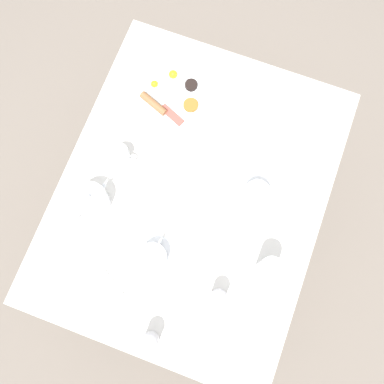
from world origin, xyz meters
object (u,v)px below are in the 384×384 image
(water_glass_tall, at_px, (268,269))
(pepper_grinder, at_px, (218,297))
(salt_grinder, at_px, (150,340))
(creamer_jug, at_px, (122,154))
(knife_by_plate, at_px, (182,192))
(napkin_folded, at_px, (102,290))
(teacup_with_saucer_right, at_px, (153,257))
(spoon_for_tea, at_px, (250,86))
(fork_by_plate, at_px, (300,155))
(teacup_with_saucer_left, at_px, (256,195))
(teapot_near, at_px, (91,201))
(breakfast_plate, at_px, (172,96))

(water_glass_tall, height_order, pepper_grinder, water_glass_tall)
(salt_grinder, bearing_deg, creamer_jug, 120.93)
(creamer_jug, relative_size, knife_by_plate, 0.52)
(salt_grinder, distance_m, napkin_folded, 0.23)
(teacup_with_saucer_right, xyz_separation_m, spoon_for_tea, (0.10, 0.71, -0.03))
(napkin_folded, bearing_deg, salt_grinder, -22.36)
(spoon_for_tea, bearing_deg, creamer_jug, -128.87)
(water_glass_tall, xyz_separation_m, napkin_folded, (-0.48, -0.25, -0.07))
(salt_grinder, relative_size, fork_by_plate, 0.71)
(salt_grinder, distance_m, knife_by_plate, 0.50)
(teacup_with_saucer_left, xyz_separation_m, spoon_for_tea, (-0.15, 0.39, -0.03))
(teapot_near, height_order, teacup_with_saucer_right, teapot_near)
(pepper_grinder, distance_m, salt_grinder, 0.25)
(teacup_with_saucer_left, distance_m, creamer_jug, 0.48)
(fork_by_plate, distance_m, knife_by_plate, 0.44)
(breakfast_plate, height_order, water_glass_tall, water_glass_tall)
(breakfast_plate, relative_size, teapot_near, 1.55)
(breakfast_plate, relative_size, fork_by_plate, 1.86)
(breakfast_plate, xyz_separation_m, pepper_grinder, (0.40, -0.62, 0.05))
(water_glass_tall, height_order, creamer_jug, water_glass_tall)
(teacup_with_saucer_right, bearing_deg, salt_grinder, -70.38)
(salt_grinder, height_order, napkin_folded, salt_grinder)
(knife_by_plate, bearing_deg, salt_grinder, -80.76)
(breakfast_plate, relative_size, napkin_folded, 1.85)
(teapot_near, relative_size, water_glass_tall, 1.24)
(breakfast_plate, relative_size, water_glass_tall, 1.93)
(teacup_with_saucer_right, distance_m, salt_grinder, 0.26)
(breakfast_plate, distance_m, teacup_with_saucer_left, 0.48)
(breakfast_plate, height_order, teapot_near, teapot_near)
(teapot_near, relative_size, creamer_jug, 2.32)
(water_glass_tall, relative_size, knife_by_plate, 0.98)
(knife_by_plate, height_order, spoon_for_tea, same)
(salt_grinder, bearing_deg, water_glass_tall, 50.65)
(pepper_grinder, xyz_separation_m, knife_by_plate, (-0.23, 0.29, -0.06))
(fork_by_plate, bearing_deg, napkin_folded, -125.02)
(teacup_with_saucer_left, bearing_deg, water_glass_tall, -64.46)
(breakfast_plate, distance_m, water_glass_tall, 0.71)
(water_glass_tall, bearing_deg, teapot_near, 178.95)
(teacup_with_saucer_left, height_order, knife_by_plate, teacup_with_saucer_left)
(water_glass_tall, distance_m, napkin_folded, 0.54)
(breakfast_plate, xyz_separation_m, water_glass_tall, (0.51, -0.48, 0.07))
(water_glass_tall, height_order, napkin_folded, water_glass_tall)
(breakfast_plate, distance_m, salt_grinder, 0.85)
(teapot_near, bearing_deg, fork_by_plate, -38.27)
(spoon_for_tea, bearing_deg, fork_by_plate, -37.59)
(teacup_with_saucer_left, xyz_separation_m, water_glass_tall, (0.11, -0.23, 0.05))
(salt_grinder, bearing_deg, teapot_near, 135.48)
(water_glass_tall, distance_m, spoon_for_tea, 0.67)
(teapot_near, distance_m, knife_by_plate, 0.31)
(napkin_folded, bearing_deg, teacup_with_saucer_right, 52.51)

